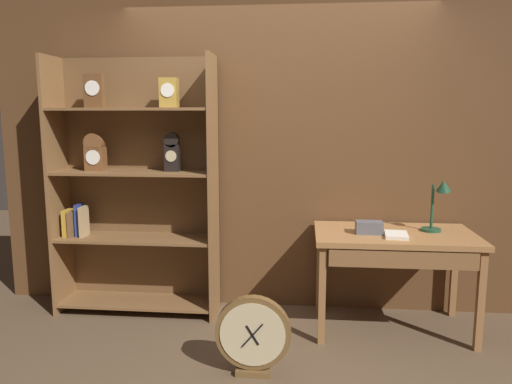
# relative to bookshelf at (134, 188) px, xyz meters

# --- Properties ---
(ground_plane) EXTENTS (10.00, 10.00, 0.00)m
(ground_plane) POSITION_rel_bookshelf_xyz_m (1.17, -1.01, -1.04)
(ground_plane) COLOR brown
(back_wood_panel) EXTENTS (4.80, 0.05, 2.60)m
(back_wood_panel) POSITION_rel_bookshelf_xyz_m (1.17, 0.23, 0.26)
(back_wood_panel) COLOR brown
(back_wood_panel) RESTS_ON ground
(bookshelf) EXTENTS (1.32, 0.38, 2.10)m
(bookshelf) POSITION_rel_bookshelf_xyz_m (0.00, 0.00, 0.00)
(bookshelf) COLOR brown
(bookshelf) RESTS_ON ground
(workbench) EXTENTS (1.19, 0.71, 0.76)m
(workbench) POSITION_rel_bookshelf_xyz_m (2.08, -0.21, -0.37)
(workbench) COLOR #9E6B3D
(workbench) RESTS_ON ground
(desk_lamp) EXTENTS (0.21, 0.20, 0.41)m
(desk_lamp) POSITION_rel_bookshelf_xyz_m (2.39, -0.14, -0.05)
(desk_lamp) COLOR #1E472D
(desk_lamp) RESTS_ON workbench
(toolbox_small) EXTENTS (0.20, 0.12, 0.09)m
(toolbox_small) POSITION_rel_bookshelf_xyz_m (1.88, -0.24, -0.24)
(toolbox_small) COLOR #595960
(toolbox_small) RESTS_ON workbench
(open_repair_manual) EXTENTS (0.18, 0.24, 0.02)m
(open_repair_manual) POSITION_rel_bookshelf_xyz_m (2.06, -0.31, -0.27)
(open_repair_manual) COLOR silver
(open_repair_manual) RESTS_ON workbench
(round_clock_large) EXTENTS (0.48, 0.11, 0.52)m
(round_clock_large) POSITION_rel_bookshelf_xyz_m (1.09, -0.97, -0.78)
(round_clock_large) COLOR brown
(round_clock_large) RESTS_ON ground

